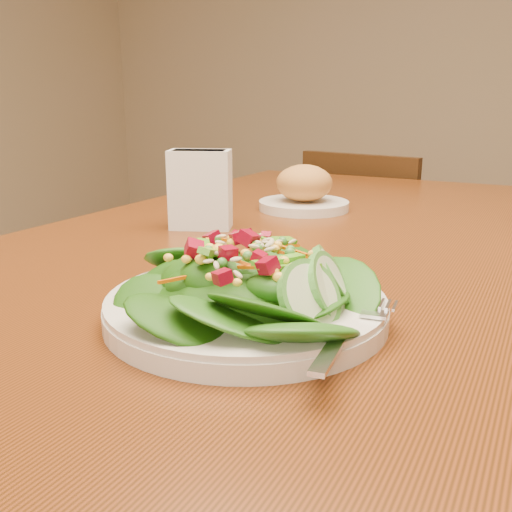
# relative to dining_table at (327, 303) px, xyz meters

# --- Properties ---
(dining_table) EXTENTS (0.90, 1.40, 0.75)m
(dining_table) POSITION_rel_dining_table_xyz_m (0.00, 0.00, 0.00)
(dining_table) COLOR #662B0F
(dining_table) RESTS_ON ground_plane
(chair_far) EXTENTS (0.43, 0.43, 0.80)m
(chair_far) POSITION_rel_dining_table_xyz_m (-0.18, 0.87, -0.22)
(chair_far) COLOR black
(chair_far) RESTS_ON ground_plane
(salad_plate) EXTENTS (0.27, 0.26, 0.08)m
(salad_plate) POSITION_rel_dining_table_xyz_m (0.05, -0.33, 0.13)
(salad_plate) COLOR silver
(salad_plate) RESTS_ON dining_table
(bread_plate) EXTENTS (0.17, 0.17, 0.08)m
(bread_plate) POSITION_rel_dining_table_xyz_m (-0.12, 0.19, 0.14)
(bread_plate) COLOR silver
(bread_plate) RESTS_ON dining_table
(napkin_holder) EXTENTS (0.11, 0.09, 0.12)m
(napkin_holder) POSITION_rel_dining_table_xyz_m (-0.21, -0.02, 0.17)
(napkin_holder) COLOR white
(napkin_holder) RESTS_ON dining_table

